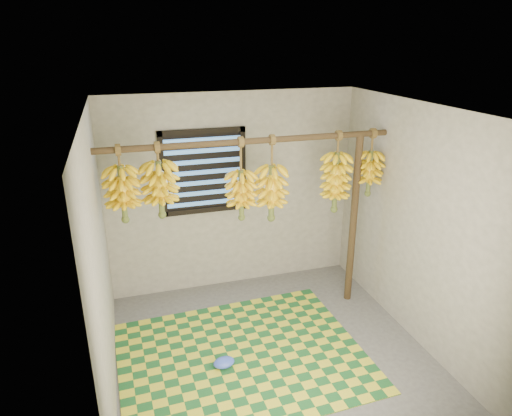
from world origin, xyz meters
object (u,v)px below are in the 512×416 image
object	(u,v)px
banana_bunch_f	(369,173)
plastic_bag	(224,362)
banana_bunch_a	(123,194)
banana_bunch_c	(241,195)
woven_mat	(242,356)
support_post	(353,222)
banana_bunch_d	(271,193)
banana_bunch_e	(336,182)
banana_bunch_b	(160,189)

from	to	relation	value
banana_bunch_f	plastic_bag	bearing A→B (deg)	-157.58
banana_bunch_a	banana_bunch_f	bearing A→B (deg)	0.00
plastic_bag	banana_bunch_c	bearing A→B (deg)	62.66
woven_mat	plastic_bag	world-z (taller)	plastic_bag
support_post	banana_bunch_c	distance (m)	1.39
banana_bunch_a	banana_bunch_d	distance (m)	1.49
plastic_bag	banana_bunch_e	distance (m)	2.18
plastic_bag	banana_bunch_e	bearing A→B (deg)	27.80
banana_bunch_e	banana_bunch_a	bearing A→B (deg)	180.00
support_post	banana_bunch_e	size ratio (longest dim) A/B	2.24
banana_bunch_d	banana_bunch_e	xyz separation A→B (m)	(0.73, -0.00, 0.05)
banana_bunch_d	banana_bunch_e	distance (m)	0.73
banana_bunch_a	banana_bunch_b	xyz separation A→B (m)	(0.35, -0.00, 0.01)
banana_bunch_c	banana_bunch_d	bearing A→B (deg)	0.00
banana_bunch_e	banana_bunch_f	distance (m)	0.41
support_post	banana_bunch_b	distance (m)	2.20
support_post	woven_mat	world-z (taller)	support_post
banana_bunch_d	banana_bunch_f	size ratio (longest dim) A/B	1.21
banana_bunch_c	banana_bunch_e	bearing A→B (deg)	0.00
banana_bunch_e	banana_bunch_b	bearing A→B (deg)	-180.00
woven_mat	banana_bunch_e	xyz separation A→B (m)	(1.25, 0.67, 1.48)
support_post	woven_mat	distance (m)	1.92
woven_mat	banana_bunch_a	bearing A→B (deg)	145.17
banana_bunch_c	banana_bunch_a	bearing A→B (deg)	180.00
woven_mat	plastic_bag	size ratio (longest dim) A/B	11.19
banana_bunch_f	banana_bunch_a	bearing A→B (deg)	180.00
banana_bunch_a	banana_bunch_f	world-z (taller)	same
banana_bunch_a	banana_bunch_c	world-z (taller)	same
banana_bunch_d	plastic_bag	bearing A→B (deg)	-133.26
woven_mat	plastic_bag	distance (m)	0.23
support_post	banana_bunch_e	xyz separation A→B (m)	(-0.25, 0.00, 0.49)
banana_bunch_a	support_post	bearing A→B (deg)	0.00
banana_bunch_b	banana_bunch_f	size ratio (longest dim) A/B	0.99
plastic_bag	banana_bunch_b	xyz separation A→B (m)	(-0.41, 0.77, 1.53)
banana_bunch_a	banana_bunch_c	size ratio (longest dim) A/B	0.87
banana_bunch_b	support_post	bearing A→B (deg)	0.00
banana_bunch_d	support_post	bearing A→B (deg)	-0.00
woven_mat	banana_bunch_d	bearing A→B (deg)	52.44
banana_bunch_d	banana_bunch_c	bearing A→B (deg)	-180.00
plastic_bag	banana_bunch_d	distance (m)	1.74
banana_bunch_b	plastic_bag	bearing A→B (deg)	-61.96
support_post	banana_bunch_b	size ratio (longest dim) A/B	2.69
banana_bunch_b	banana_bunch_c	distance (m)	0.82
banana_bunch_d	banana_bunch_e	size ratio (longest dim) A/B	1.02
banana_bunch_c	plastic_bag	bearing A→B (deg)	-117.34
banana_bunch_b	banana_bunch_f	bearing A→B (deg)	0.00
woven_mat	banana_bunch_a	distance (m)	1.96
plastic_bag	support_post	bearing A→B (deg)	24.18
support_post	banana_bunch_c	world-z (taller)	banana_bunch_c
support_post	banana_bunch_f	distance (m)	0.58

